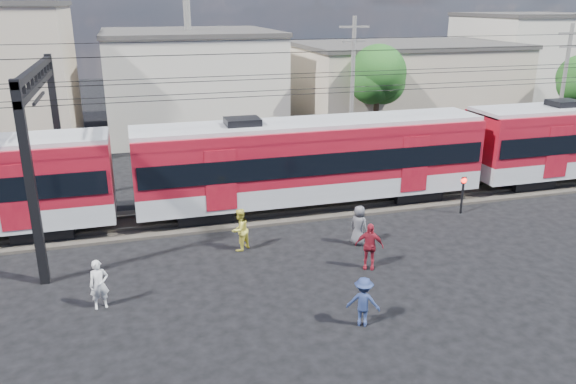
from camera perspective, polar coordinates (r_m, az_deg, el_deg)
name	(u,v)px	position (r m, az deg, el deg)	size (l,w,h in m)	color
ground	(351,291)	(19.35, 6.46, -9.92)	(120.00, 120.00, 0.00)	black
track_bed	(286,209)	(26.21, -0.16, -1.75)	(70.00, 3.40, 0.12)	#2D2823
rail_near	(291,212)	(25.50, 0.30, -2.06)	(70.00, 0.12, 0.12)	#59544C
rail_far	(282,201)	(26.85, -0.60, -0.97)	(70.00, 0.12, 0.12)	#59544C
commuter_train	(316,158)	(25.90, 2.89, 3.42)	(50.30, 3.08, 4.17)	black
catenary	(77,111)	(24.04, -20.61, 7.73)	(70.00, 9.30, 7.52)	black
building_midwest	(191,81)	(43.23, -9.86, 11.08)	(12.24, 12.24, 7.30)	beige
building_mideast	(403,84)	(45.12, 11.63, 10.65)	(16.32, 10.20, 6.30)	#BAA48E
building_east	(524,61)	(55.98, 22.89, 12.14)	(10.20, 10.20, 8.30)	beige
utility_pole_mid	(352,87)	(33.48, 6.54, 10.57)	(1.80, 0.24, 8.50)	slate
utility_pole_east	(563,84)	(40.20, 26.18, 9.79)	(1.80, 0.24, 8.00)	slate
tree_near	(380,76)	(37.55, 9.31, 11.53)	(3.82, 3.64, 6.72)	#382619
pedestrian_a	(99,284)	(18.86, -18.64, -8.89)	(0.59, 0.39, 1.63)	silver
pedestrian_b	(240,230)	(21.93, -4.91, -3.83)	(0.82, 0.64, 1.69)	#DDD145
pedestrian_c	(363,302)	(17.17, 7.66, -10.99)	(1.01, 0.58, 1.56)	navy
pedestrian_d	(369,246)	(20.58, 8.25, -5.45)	(1.03, 0.43, 1.75)	maroon
pedestrian_e	(359,225)	(22.53, 7.21, -3.37)	(0.80, 0.52, 1.63)	#515156
crossing_signal	(463,188)	(26.69, 17.36, 0.37)	(0.25, 0.25, 1.75)	black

